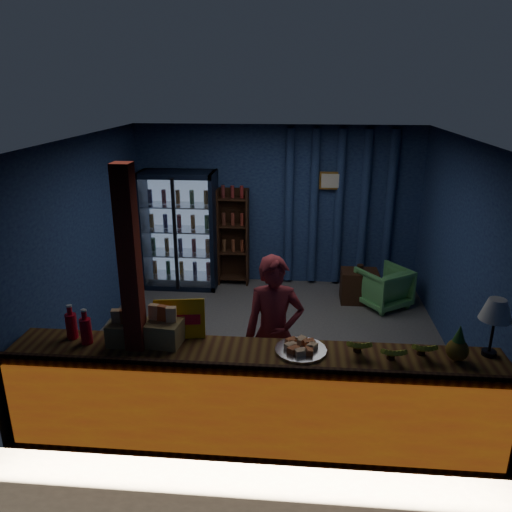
{
  "coord_description": "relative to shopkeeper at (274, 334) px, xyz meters",
  "views": [
    {
      "loc": [
        0.37,
        -5.76,
        3.19
      ],
      "look_at": [
        -0.13,
        -0.2,
        1.26
      ],
      "focal_mm": 35.0,
      "sensor_mm": 36.0,
      "label": 1
    }
  ],
  "objects": [
    {
      "name": "pastry_tray",
      "position": [
        0.26,
        -0.57,
        0.16
      ],
      "size": [
        0.46,
        0.46,
        0.08
      ],
      "color": "silver",
      "rests_on": "counter"
    },
    {
      "name": "shopkeeper",
      "position": [
        0.0,
        0.0,
        0.0
      ],
      "size": [
        0.63,
        0.45,
        1.62
      ],
      "primitive_type": "imported",
      "rotation": [
        0.0,
        0.0,
        0.1
      ],
      "color": "maroon",
      "rests_on": "ground"
    },
    {
      "name": "side_table",
      "position": [
        1.16,
        2.71,
        -0.56
      ],
      "size": [
        0.55,
        0.4,
        0.6
      ],
      "color": "#361F11",
      "rests_on": "ground"
    },
    {
      "name": "green_chair",
      "position": [
        1.51,
        2.57,
        -0.51
      ],
      "size": [
        0.92,
        0.92,
        0.61
      ],
      "primitive_type": "imported",
      "rotation": [
        0.0,
        0.0,
        3.74
      ],
      "color": "#53A658",
      "rests_on": "ground"
    },
    {
      "name": "ground",
      "position": [
        -0.15,
        1.27,
        -0.81
      ],
      "size": [
        4.6,
        4.6,
        0.0
      ],
      "primitive_type": "plane",
      "color": "#515154",
      "rests_on": "ground"
    },
    {
      "name": "room_walls",
      "position": [
        -0.15,
        1.27,
        0.76
      ],
      "size": [
        4.6,
        4.6,
        4.6
      ],
      "color": "navy",
      "rests_on": "ground"
    },
    {
      "name": "snack_box_left",
      "position": [
        -1.31,
        -0.55,
        0.26
      ],
      "size": [
        0.32,
        0.27,
        0.33
      ],
      "color": "olive",
      "rests_on": "counter"
    },
    {
      "name": "framed_picture",
      "position": [
        0.7,
        3.37,
        0.94
      ],
      "size": [
        0.36,
        0.04,
        0.28
      ],
      "color": "gold",
      "rests_on": "room_walls"
    },
    {
      "name": "support_post",
      "position": [
        -1.2,
        -0.63,
        0.49
      ],
      "size": [
        0.16,
        0.16,
        2.6
      ],
      "primitive_type": "cube",
      "color": "maroon",
      "rests_on": "ground"
    },
    {
      "name": "pineapple",
      "position": [
        1.59,
        -0.61,
        0.27
      ],
      "size": [
        0.19,
        0.19,
        0.33
      ],
      "color": "brown",
      "rests_on": "counter"
    },
    {
      "name": "counter",
      "position": [
        -0.15,
        -0.63,
        -0.34
      ],
      "size": [
        4.4,
        0.57,
        0.99
      ],
      "color": "brown",
      "rests_on": "ground"
    },
    {
      "name": "curtain_folds",
      "position": [
        0.85,
        3.41,
        0.49
      ],
      "size": [
        1.74,
        0.14,
        2.5
      ],
      "color": "navy",
      "rests_on": "room_walls"
    },
    {
      "name": "beverage_cooler",
      "position": [
        -1.7,
        3.19,
        0.12
      ],
      "size": [
        1.2,
        0.62,
        1.9
      ],
      "color": "black",
      "rests_on": "ground"
    },
    {
      "name": "snack_box_centre",
      "position": [
        -0.98,
        -0.53,
        0.27
      ],
      "size": [
        0.37,
        0.32,
        0.36
      ],
      "color": "olive",
      "rests_on": "counter"
    },
    {
      "name": "table_lamp",
      "position": [
        1.9,
        -0.49,
        0.55
      ],
      "size": [
        0.27,
        0.27,
        0.53
      ],
      "color": "black",
      "rests_on": "counter"
    },
    {
      "name": "banana_bunches",
      "position": [
        1.04,
        -0.6,
        0.22
      ],
      "size": [
        0.79,
        0.3,
        0.17
      ],
      "color": "yellow",
      "rests_on": "counter"
    },
    {
      "name": "bottle_shelf",
      "position": [
        -0.85,
        3.33,
        -0.02
      ],
      "size": [
        0.5,
        0.28,
        1.6
      ],
      "color": "#361F11",
      "rests_on": "ground"
    },
    {
      "name": "soda_bottles",
      "position": [
        -1.76,
        -0.55,
        0.27
      ],
      "size": [
        0.28,
        0.18,
        0.33
      ],
      "color": "red",
      "rests_on": "counter"
    },
    {
      "name": "yellow_sign",
      "position": [
        -0.85,
        -0.41,
        0.32
      ],
      "size": [
        0.48,
        0.16,
        0.37
      ],
      "color": "#DEA40B",
      "rests_on": "counter"
    }
  ]
}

